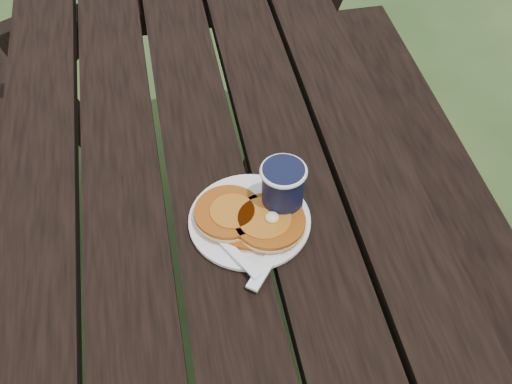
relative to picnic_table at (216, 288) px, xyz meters
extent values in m
plane|color=#273F1B|center=(0.00, 0.00, -0.37)|extent=(60.00, 60.00, 0.00)
cube|color=black|center=(0.00, 0.00, 0.36)|extent=(0.75, 1.80, 0.04)
cube|color=black|center=(0.55, 0.00, 0.06)|extent=(0.25, 1.80, 0.04)
cylinder|color=white|center=(0.06, -0.13, 0.39)|extent=(0.22, 0.22, 0.01)
cylinder|color=#AB5213|center=(0.05, -0.14, 0.40)|extent=(0.12, 0.12, 0.01)
cylinder|color=#AB5213|center=(0.02, -0.12, 0.41)|extent=(0.11, 0.11, 0.01)
cylinder|color=#AB5213|center=(0.09, -0.15, 0.41)|extent=(0.12, 0.12, 0.01)
cylinder|color=#A25A17|center=(0.08, -0.15, 0.42)|extent=(0.09, 0.09, 0.00)
ellipsoid|color=#F4E59E|center=(0.09, -0.16, 0.42)|extent=(0.02, 0.02, 0.01)
cube|color=white|center=(0.09, -0.20, 0.39)|extent=(0.13, 0.15, 0.00)
cylinder|color=black|center=(0.11, -0.12, 0.44)|extent=(0.07, 0.07, 0.11)
torus|color=white|center=(0.11, -0.12, 0.49)|extent=(0.08, 0.08, 0.01)
cylinder|color=black|center=(0.11, -0.12, 0.49)|extent=(0.06, 0.06, 0.01)
camera|label=1|loc=(-0.06, -0.79, 1.23)|focal=45.00mm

